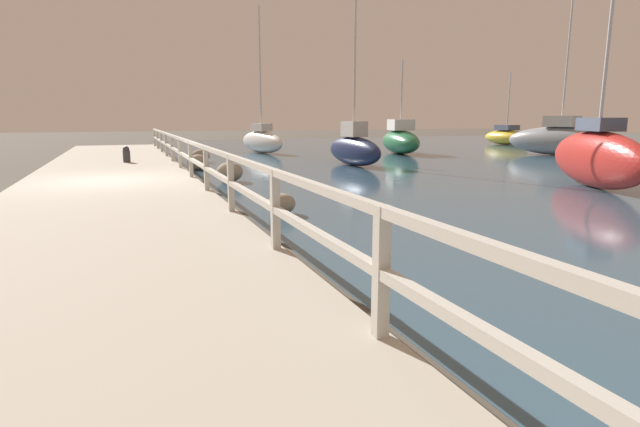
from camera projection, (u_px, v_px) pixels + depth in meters
ground_plane at (111, 192)px, 12.88m from camera, size 120.00×120.00×0.00m
dock_walkway at (110, 186)px, 12.85m from camera, size 4.31×36.00×0.30m
railing at (190, 152)px, 13.43m from camera, size 0.10×32.50×0.98m
boulder_near_dock at (230, 172)px, 14.80m from camera, size 0.78×0.71×0.59m
boulder_mid_strip at (201, 156)px, 21.13m from camera, size 0.76×0.68×0.57m
boulder_water_edge at (282, 204)px, 9.84m from camera, size 0.55×0.50×0.42m
boulder_upstream at (198, 162)px, 18.19m from camera, size 0.75×0.68×0.56m
mooring_bollard at (126, 154)px, 17.95m from camera, size 0.25×0.25×0.58m
sailboat_navy at (354, 148)px, 19.80m from camera, size 0.93×4.29×7.06m
sailboat_gray at (560, 140)px, 24.91m from camera, size 2.78×5.76×7.58m
sailboat_white at (262, 140)px, 26.89m from camera, size 1.61×5.06×7.57m
sailboat_red at (597, 157)px, 13.54m from camera, size 2.96×4.94×7.48m
sailboat_green at (400, 140)px, 26.41m from camera, size 2.85×5.30×4.80m
sailboat_yellow at (506, 136)px, 35.02m from camera, size 1.65×3.94×4.94m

